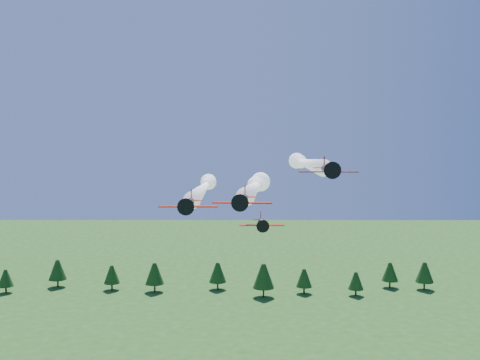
{
  "coord_description": "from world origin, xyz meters",
  "views": [
    {
      "loc": [
        -2.04,
        -74.99,
        50.16
      ],
      "look_at": [
        -2.3,
        0.0,
        45.8
      ],
      "focal_mm": 40.0,
      "sensor_mm": 36.0,
      "label": 1
    }
  ],
  "objects_px": {
    "plane_left": "(204,188)",
    "plane_lead": "(254,187)",
    "plane_slot": "(262,223)",
    "plane_right": "(305,163)"
  },
  "relations": [
    {
      "from": "plane_left",
      "to": "plane_lead",
      "type": "bearing_deg",
      "value": -56.42
    },
    {
      "from": "plane_lead",
      "to": "plane_left",
      "type": "xyz_separation_m",
      "value": [
        -9.66,
        14.42,
        -1.2
      ]
    },
    {
      "from": "plane_left",
      "to": "plane_slot",
      "type": "height_order",
      "value": "plane_left"
    },
    {
      "from": "plane_right",
      "to": "plane_slot",
      "type": "relative_size",
      "value": 7.75
    },
    {
      "from": "plane_lead",
      "to": "plane_left",
      "type": "distance_m",
      "value": 17.4
    },
    {
      "from": "plane_lead",
      "to": "plane_left",
      "type": "relative_size",
      "value": 0.74
    },
    {
      "from": "plane_lead",
      "to": "plane_slot",
      "type": "relative_size",
      "value": 5.58
    },
    {
      "from": "plane_left",
      "to": "plane_right",
      "type": "height_order",
      "value": "plane_right"
    },
    {
      "from": "plane_right",
      "to": "plane_left",
      "type": "bearing_deg",
      "value": -176.17
    },
    {
      "from": "plane_left",
      "to": "plane_right",
      "type": "bearing_deg",
      "value": 2.4
    }
  ]
}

